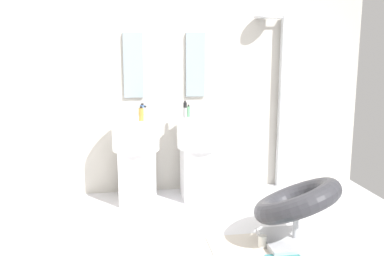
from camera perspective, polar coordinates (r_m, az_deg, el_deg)
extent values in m
cube|color=silver|center=(3.77, -0.95, -16.29)|extent=(4.80, 3.60, 0.04)
cube|color=beige|center=(5.02, -3.73, 6.20)|extent=(4.80, 0.10, 2.60)
cube|color=white|center=(4.81, -7.39, -6.28)|extent=(0.40, 0.40, 0.59)
cylinder|color=white|center=(4.69, -7.53, -0.84)|extent=(0.51, 0.51, 0.34)
cylinder|color=#B7BABF|center=(4.79, -7.65, 2.07)|extent=(0.02, 0.02, 0.10)
cube|color=white|center=(4.88, 1.04, -5.94)|extent=(0.40, 0.40, 0.59)
cylinder|color=white|center=(4.77, 1.06, -0.57)|extent=(0.51, 0.51, 0.34)
cylinder|color=#B7BABF|center=(4.86, 0.77, 2.29)|extent=(0.02, 0.02, 0.10)
cube|color=#8C9EA8|center=(4.91, -7.86, 8.29)|extent=(0.22, 0.03, 0.73)
cube|color=#8C9EA8|center=(4.98, 0.45, 8.42)|extent=(0.22, 0.03, 0.73)
cube|color=#B7BABF|center=(5.27, 12.25, 3.18)|extent=(0.14, 0.08, 2.05)
cylinder|color=#B7BABF|center=(5.16, 11.19, 14.26)|extent=(0.30, 0.02, 0.02)
cylinder|color=#B7BABF|center=(5.08, 9.68, 14.37)|extent=(0.24, 0.24, 0.02)
cube|color=#B7BABF|center=(3.97, 13.58, -14.40)|extent=(0.56, 0.50, 0.06)
cylinder|color=#B7BABF|center=(3.90, 13.69, -12.13)|extent=(0.05, 0.05, 0.34)
torus|color=#333338|center=(3.83, 13.83, -9.37)|extent=(1.10, 1.10, 0.49)
cube|color=beige|center=(3.75, 10.16, -16.24)|extent=(0.91, 0.80, 0.01)
cylinder|color=white|center=(3.83, 9.38, -14.69)|extent=(0.07, 0.07, 0.10)
cylinder|color=#4C72B7|center=(4.81, -6.65, 2.29)|extent=(0.06, 0.06, 0.13)
cylinder|color=black|center=(4.80, -6.66, 3.17)|extent=(0.03, 0.03, 0.02)
cylinder|color=#59996B|center=(4.76, -0.46, 2.20)|extent=(0.04, 0.04, 0.12)
cylinder|color=black|center=(4.75, -0.46, 3.02)|extent=(0.02, 0.02, 0.02)
cylinder|color=white|center=(4.79, -6.25, 2.12)|extent=(0.05, 0.05, 0.10)
cylinder|color=black|center=(4.78, -6.26, 2.86)|extent=(0.03, 0.03, 0.02)
cylinder|color=black|center=(4.79, -0.93, 2.50)|extent=(0.04, 0.04, 0.16)
cylinder|color=black|center=(4.78, -0.93, 3.55)|extent=(0.02, 0.02, 0.02)
cylinder|color=#C68C38|center=(4.53, -6.80, 1.80)|extent=(0.05, 0.05, 0.14)
cylinder|color=black|center=(4.51, -6.82, 2.77)|extent=(0.03, 0.03, 0.02)
cylinder|color=#99999E|center=(4.63, -0.92, 1.98)|extent=(0.04, 0.04, 0.12)
cylinder|color=black|center=(4.61, -0.93, 2.85)|extent=(0.02, 0.02, 0.02)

